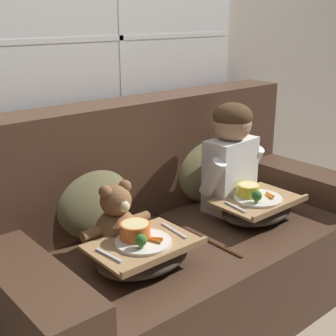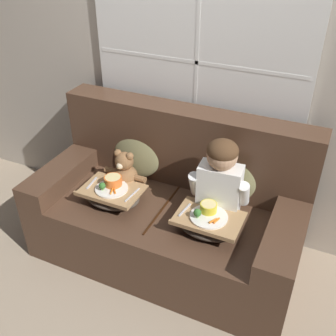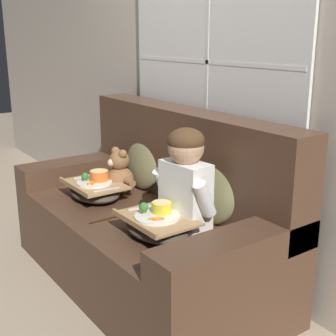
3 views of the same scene
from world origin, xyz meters
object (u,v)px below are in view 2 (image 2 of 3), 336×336
Objects in this scene: couch at (170,210)px; lap_tray_teddy at (112,194)px; throw_pillow_behind_teddy at (138,151)px; child_figure at (220,176)px; lap_tray_child at (208,222)px; throw_pillow_behind_child at (229,173)px; teddy_bear at (125,173)px.

lap_tray_teddy is (-0.35, -0.20, 0.17)m from couch.
throw_pillow_behind_teddy is 0.76× the size of child_figure.
couch reaches higher than lap_tray_child.
throw_pillow_behind_child is 1.07× the size of lap_tray_child.
lap_tray_child is (0.70, -0.18, -0.07)m from teddy_bear.
throw_pillow_behind_child reaches higher than teddy_bear.
lap_tray_teddy is (-0.70, -0.38, -0.14)m from throw_pillow_behind_child.
throw_pillow_behind_child is 0.81m from lap_tray_teddy.
couch is at bearing 150.53° from lap_tray_child.
couch is at bearing 177.47° from child_figure.
throw_pillow_behind_child is at bearing 28.13° from lap_tray_teddy.
couch is 0.50m from throw_pillow_behind_child.
throw_pillow_behind_child is at bearing 27.06° from couch.
throw_pillow_behind_child is at bearing 89.74° from lap_tray_child.
throw_pillow_behind_teddy is 0.81m from lap_tray_child.
child_figure is 0.30m from lap_tray_child.
throw_pillow_behind_child is 0.40m from lap_tray_child.
throw_pillow_behind_child reaches higher than throw_pillow_behind_teddy.
throw_pillow_behind_child is at bearing 90.02° from child_figure.
throw_pillow_behind_teddy is at bearing 89.85° from lap_tray_teddy.
throw_pillow_behind_teddy is 1.27× the size of teddy_bear.
throw_pillow_behind_child is 1.06× the size of throw_pillow_behind_teddy.
child_figure reaches higher than lap_tray_child.
teddy_bear is (-0.70, -0.00, -0.17)m from child_figure.
child_figure is 1.68× the size of teddy_bear.
couch is 3.34× the size of child_figure.
lap_tray_child is at bearing -90.26° from throw_pillow_behind_child.
throw_pillow_behind_child reaches higher than lap_tray_teddy.
throw_pillow_behind_teddy is (-0.35, 0.18, 0.30)m from couch.
couch is 4.45× the size of lap_tray_child.
teddy_bear is at bearing 89.69° from lap_tray_teddy.
throw_pillow_behind_teddy is 0.21m from teddy_bear.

